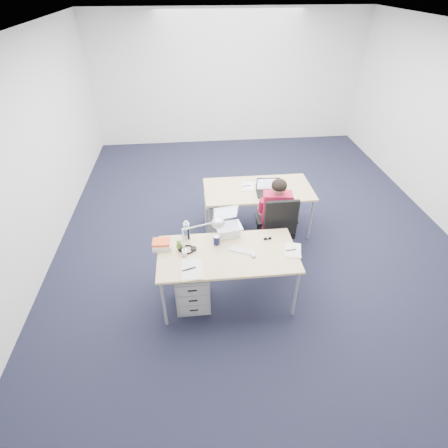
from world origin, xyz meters
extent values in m
plane|color=black|center=(0.00, 0.00, 0.00)|extent=(7.00, 7.00, 0.00)
cube|color=silver|center=(0.00, 3.50, 1.40)|extent=(6.00, 0.02, 2.80)
cube|color=silver|center=(0.00, -3.50, 1.40)|extent=(6.00, 0.02, 2.80)
cube|color=silver|center=(-3.00, 0.00, 1.40)|extent=(0.02, 7.00, 2.80)
cube|color=white|center=(0.00, 0.00, 2.80)|extent=(6.00, 7.00, 0.01)
cube|color=tan|center=(-0.58, -1.53, 0.71)|extent=(1.60, 0.80, 0.03)
cylinder|color=#B7BABC|center=(-1.33, -1.88, 0.35)|extent=(0.04, 0.04, 0.70)
cylinder|color=#B7BABC|center=(0.17, -1.88, 0.35)|extent=(0.04, 0.04, 0.70)
cylinder|color=#B7BABC|center=(-1.33, -1.18, 0.35)|extent=(0.04, 0.04, 0.70)
cylinder|color=#B7BABC|center=(0.17, -1.18, 0.35)|extent=(0.04, 0.04, 0.70)
cube|color=tan|center=(0.03, -0.12, 0.71)|extent=(1.60, 0.80, 0.03)
cylinder|color=#B7BABC|center=(-0.72, -0.47, 0.35)|extent=(0.04, 0.04, 0.70)
cylinder|color=#B7BABC|center=(0.78, -0.47, 0.35)|extent=(0.04, 0.04, 0.70)
cylinder|color=#B7BABC|center=(-0.72, 0.23, 0.35)|extent=(0.04, 0.04, 0.70)
cylinder|color=#B7BABC|center=(0.78, 0.23, 0.35)|extent=(0.04, 0.04, 0.70)
cylinder|color=black|center=(0.16, -0.78, 0.26)|extent=(0.04, 0.04, 0.41)
cube|color=black|center=(0.16, -0.78, 0.47)|extent=(0.45, 0.45, 0.07)
cube|color=black|center=(0.16, -1.00, 0.80)|extent=(0.43, 0.06, 0.51)
cube|color=#B61A3E|center=(0.16, -0.77, 0.77)|extent=(0.39, 0.24, 0.51)
sphere|color=tan|center=(0.16, -0.77, 1.12)|extent=(0.20, 0.20, 0.20)
cube|color=#949799|center=(-1.01, -1.55, 0.28)|extent=(0.40, 0.50, 0.55)
cube|color=#949799|center=(-0.57, -0.08, 0.28)|extent=(0.40, 0.50, 0.55)
cube|color=white|center=(-0.42, -1.50, 0.74)|extent=(0.27, 0.19, 0.01)
ellipsoid|color=white|center=(-0.29, -1.60, 0.75)|extent=(0.08, 0.11, 0.04)
cylinder|color=#141C3F|center=(-0.69, -1.35, 0.79)|extent=(0.09, 0.09, 0.12)
cylinder|color=silver|center=(-1.04, -1.20, 0.85)|extent=(0.10, 0.10, 0.25)
cube|color=silver|center=(-1.33, -1.36, 0.78)|extent=(0.25, 0.21, 0.10)
cube|color=black|center=(-1.03, -1.22, 0.81)|extent=(0.05, 0.04, 0.17)
cube|color=#D6D37C|center=(-1.01, -1.77, 0.74)|extent=(0.24, 0.33, 0.01)
cube|color=#D6D37C|center=(0.17, -1.57, 0.73)|extent=(0.24, 0.29, 0.01)
cylinder|color=white|center=(0.28, -0.15, 0.79)|extent=(0.10, 0.10, 0.11)
cube|color=white|center=(-0.12, -0.05, 0.73)|extent=(0.23, 0.29, 0.01)
camera|label=1|loc=(-0.93, -4.55, 3.35)|focal=28.00mm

